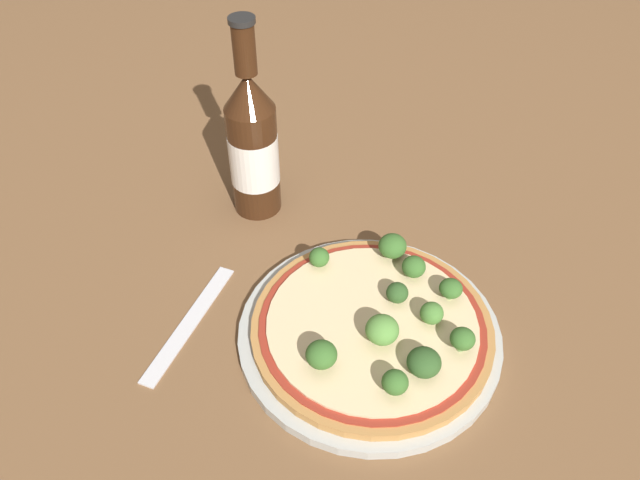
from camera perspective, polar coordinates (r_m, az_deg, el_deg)
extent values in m
plane|color=brown|center=(0.67, 5.43, -9.33)|extent=(3.00, 3.00, 0.00)
cylinder|color=#B2B7B2|center=(0.67, 4.51, -8.54)|extent=(0.28, 0.28, 0.01)
cylinder|color=#B77F42|center=(0.66, 4.76, -8.00)|extent=(0.25, 0.25, 0.01)
cylinder|color=maroon|center=(0.65, 4.78, -7.69)|extent=(0.24, 0.24, 0.00)
cylinder|color=beige|center=(0.65, 4.79, -7.62)|extent=(0.22, 0.22, 0.00)
cylinder|color=#7A9E5B|center=(0.70, 8.48, -3.02)|extent=(0.01, 0.01, 0.01)
ellipsoid|color=#386628|center=(0.69, 8.57, -2.43)|extent=(0.03, 0.03, 0.02)
cylinder|color=#7A9E5B|center=(0.70, -0.07, -2.12)|extent=(0.01, 0.01, 0.01)
ellipsoid|color=#386628|center=(0.69, -0.08, -1.59)|extent=(0.02, 0.02, 0.02)
cylinder|color=#7A9E5B|center=(0.61, 0.13, -11.12)|extent=(0.01, 0.01, 0.01)
ellipsoid|color=#386628|center=(0.60, 0.13, -10.43)|extent=(0.03, 0.03, 0.02)
cylinder|color=#7A9E5B|center=(0.60, 6.79, -13.36)|extent=(0.01, 0.01, 0.01)
ellipsoid|color=#386628|center=(0.59, 6.88, -12.79)|extent=(0.03, 0.03, 0.02)
cylinder|color=#7A9E5B|center=(0.64, 12.75, -9.41)|extent=(0.01, 0.01, 0.01)
ellipsoid|color=#386628|center=(0.63, 12.91, -8.79)|extent=(0.02, 0.02, 0.02)
cylinder|color=#7A9E5B|center=(0.67, 7.01, -5.35)|extent=(0.01, 0.01, 0.01)
ellipsoid|color=#2D5123|center=(0.66, 7.08, -4.81)|extent=(0.02, 0.02, 0.02)
cylinder|color=#7A9E5B|center=(0.62, 9.37, -11.54)|extent=(0.01, 0.01, 0.01)
ellipsoid|color=#2D5123|center=(0.61, 9.49, -10.97)|extent=(0.03, 0.03, 0.02)
cylinder|color=#7A9E5B|center=(0.63, 5.68, -8.91)|extent=(0.01, 0.01, 0.01)
ellipsoid|color=#568E3D|center=(0.62, 5.76, -8.17)|extent=(0.03, 0.03, 0.03)
cylinder|color=#7A9E5B|center=(0.66, 10.07, -7.15)|extent=(0.01, 0.01, 0.01)
ellipsoid|color=#477A33|center=(0.65, 10.18, -6.60)|extent=(0.02, 0.02, 0.02)
cylinder|color=#7A9E5B|center=(0.68, 11.76, -4.90)|extent=(0.01, 0.01, 0.01)
ellipsoid|color=#386628|center=(0.67, 11.88, -4.35)|extent=(0.02, 0.02, 0.02)
cylinder|color=#7A9E5B|center=(0.71, 6.57, -1.20)|extent=(0.01, 0.01, 0.01)
ellipsoid|color=#386628|center=(0.71, 6.64, -0.54)|extent=(0.03, 0.03, 0.03)
cylinder|color=#381E0F|center=(0.78, -6.04, 7.29)|extent=(0.06, 0.06, 0.15)
cylinder|color=silver|center=(0.77, -6.05, 7.47)|extent=(0.06, 0.06, 0.07)
cone|color=#381E0F|center=(0.72, -6.60, 13.37)|extent=(0.06, 0.06, 0.04)
cylinder|color=#381E0F|center=(0.70, -6.95, 16.96)|extent=(0.03, 0.03, 0.06)
cylinder|color=black|center=(0.69, -7.18, 19.34)|extent=(0.03, 0.03, 0.01)
cube|color=silver|center=(0.69, -11.84, -7.36)|extent=(0.07, 0.17, 0.00)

